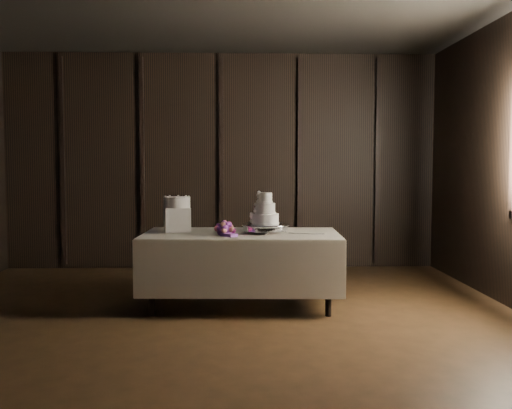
# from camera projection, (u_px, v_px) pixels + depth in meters

# --- Properties ---
(room) EXTENTS (6.08, 7.08, 3.08)m
(room) POSITION_uv_depth(u_px,v_px,m) (208.00, 159.00, 4.50)
(room) COLOR black
(room) RESTS_ON ground
(display_table) EXTENTS (2.03, 1.13, 0.76)m
(display_table) POSITION_uv_depth(u_px,v_px,m) (241.00, 266.00, 5.83)
(display_table) COLOR beige
(display_table) RESTS_ON ground
(cake_stand) EXTENTS (0.51, 0.51, 0.09)m
(cake_stand) POSITION_uv_depth(u_px,v_px,m) (265.00, 229.00, 5.80)
(cake_stand) COLOR silver
(cake_stand) RESTS_ON display_table
(wedding_cake) EXTENTS (0.31, 0.27, 0.32)m
(wedding_cake) POSITION_uv_depth(u_px,v_px,m) (263.00, 212.00, 5.77)
(wedding_cake) COLOR white
(wedding_cake) RESTS_ON cake_stand
(bouquet) EXTENTS (0.45, 0.44, 0.17)m
(bouquet) POSITION_uv_depth(u_px,v_px,m) (224.00, 229.00, 5.63)
(bouquet) COLOR #C84C62
(bouquet) RESTS_ON display_table
(box_pedestal) EXTENTS (0.31, 0.31, 0.25)m
(box_pedestal) POSITION_uv_depth(u_px,v_px,m) (177.00, 219.00, 5.94)
(box_pedestal) COLOR white
(box_pedestal) RESTS_ON display_table
(small_cake) EXTENTS (0.34, 0.34, 0.11)m
(small_cake) POSITION_uv_depth(u_px,v_px,m) (177.00, 202.00, 5.92)
(small_cake) COLOR white
(small_cake) RESTS_ON box_pedestal
(cake_knife) EXTENTS (0.35, 0.16, 0.01)m
(cake_knife) POSITION_uv_depth(u_px,v_px,m) (302.00, 234.00, 5.69)
(cake_knife) COLOR silver
(cake_knife) RESTS_ON display_table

